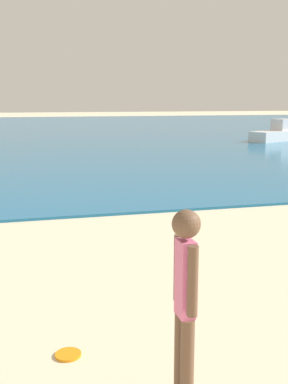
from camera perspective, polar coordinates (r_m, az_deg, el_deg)
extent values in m
cube|color=#1E6B9E|center=(39.77, -12.34, 7.27)|extent=(160.00, 60.00, 0.06)
cylinder|color=brown|center=(3.90, 5.18, -20.27)|extent=(0.11, 0.11, 0.80)
cylinder|color=brown|center=(4.01, 4.42, -19.28)|extent=(0.11, 0.11, 0.80)
cube|color=pink|center=(3.65, 4.97, -10.29)|extent=(0.12, 0.19, 0.60)
sphere|color=brown|center=(3.52, 5.08, -3.84)|extent=(0.22, 0.22, 0.22)
cylinder|color=brown|center=(3.51, 5.84, -10.61)|extent=(0.08, 0.08, 0.53)
cylinder|color=brown|center=(3.77, 4.18, -9.04)|extent=(0.08, 0.08, 0.53)
cylinder|color=orange|center=(4.89, -9.06, -18.66)|extent=(0.25, 0.25, 0.03)
cube|color=white|center=(29.05, 15.51, 6.50)|extent=(3.85, 2.69, 0.59)
cube|color=silver|center=(29.57, 16.29, 7.75)|extent=(1.56, 1.33, 0.67)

